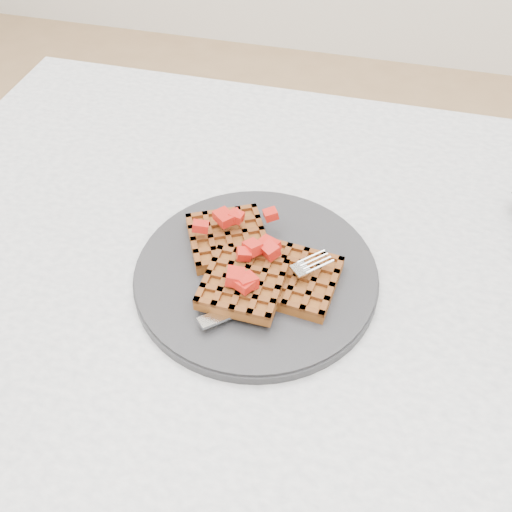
{
  "coord_description": "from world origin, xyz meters",
  "views": [
    {
      "loc": [
        0.03,
        -0.48,
        1.27
      ],
      "look_at": [
        -0.08,
        -0.04,
        0.79
      ],
      "focal_mm": 40.0,
      "sensor_mm": 36.0,
      "label": 1
    }
  ],
  "objects": [
    {
      "name": "strawberry_pile",
      "position": [
        -0.08,
        -0.04,
        0.8
      ],
      "size": [
        0.15,
        0.15,
        0.02
      ],
      "primitive_type": null,
      "color": "#9C0906",
      "rests_on": "waffles"
    },
    {
      "name": "ground",
      "position": [
        0.0,
        0.0,
        0.0
      ],
      "size": [
        4.0,
        4.0,
        0.0
      ],
      "primitive_type": "plane",
      "color": "tan",
      "rests_on": "ground"
    },
    {
      "name": "fork",
      "position": [
        -0.05,
        -0.07,
        0.77
      ],
      "size": [
        0.14,
        0.14,
        0.02
      ],
      "primitive_type": null,
      "rotation": [
        0.0,
        0.0,
        -0.78
      ],
      "color": "silver",
      "rests_on": "plate"
    },
    {
      "name": "plate",
      "position": [
        -0.08,
        -0.04,
        0.76
      ],
      "size": [
        0.29,
        0.29,
        0.02
      ],
      "primitive_type": "cylinder",
      "color": "#242427",
      "rests_on": "table"
    },
    {
      "name": "table",
      "position": [
        0.0,
        0.0,
        0.64
      ],
      "size": [
        1.2,
        0.8,
        0.75
      ],
      "color": "silver",
      "rests_on": "ground"
    },
    {
      "name": "waffles",
      "position": [
        -0.08,
        -0.04,
        0.78
      ],
      "size": [
        0.21,
        0.18,
        0.03
      ],
      "color": "brown",
      "rests_on": "plate"
    }
  ]
}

